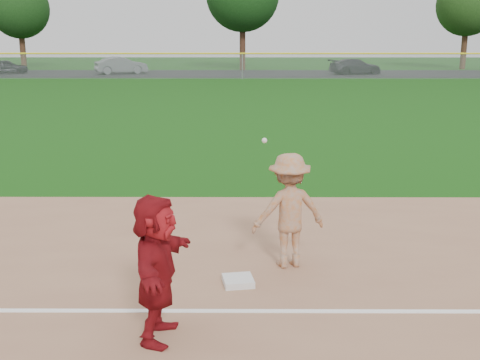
{
  "coord_description": "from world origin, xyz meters",
  "views": [
    {
      "loc": [
        0.05,
        -8.34,
        3.75
      ],
      "look_at": [
        0.0,
        1.5,
        1.3
      ],
      "focal_mm": 45.0,
      "sensor_mm": 36.0,
      "label": 1
    }
  ],
  "objects_px": {
    "car_left": "(6,67)",
    "car_mid": "(121,65)",
    "car_right": "(355,66)",
    "base_runner": "(156,268)",
    "first_base": "(238,281)"
  },
  "relations": [
    {
      "from": "car_left",
      "to": "car_mid",
      "type": "distance_m",
      "value": 10.24
    },
    {
      "from": "car_mid",
      "to": "car_left",
      "type": "bearing_deg",
      "value": 66.77
    },
    {
      "from": "car_mid",
      "to": "car_right",
      "type": "bearing_deg",
      "value": -114.15
    },
    {
      "from": "base_runner",
      "to": "car_left",
      "type": "relative_size",
      "value": 0.5
    },
    {
      "from": "first_base",
      "to": "car_left",
      "type": "bearing_deg",
      "value": 114.68
    },
    {
      "from": "base_runner",
      "to": "car_right",
      "type": "height_order",
      "value": "base_runner"
    },
    {
      "from": "car_left",
      "to": "car_mid",
      "type": "relative_size",
      "value": 0.81
    },
    {
      "from": "car_mid",
      "to": "car_right",
      "type": "distance_m",
      "value": 20.71
    },
    {
      "from": "car_left",
      "to": "car_right",
      "type": "height_order",
      "value": "car_right"
    },
    {
      "from": "base_runner",
      "to": "car_left",
      "type": "distance_m",
      "value": 51.38
    },
    {
      "from": "car_mid",
      "to": "first_base",
      "type": "bearing_deg",
      "value": 170.27
    },
    {
      "from": "base_runner",
      "to": "car_left",
      "type": "height_order",
      "value": "base_runner"
    },
    {
      "from": "car_left",
      "to": "first_base",
      "type": "bearing_deg",
      "value": -179.29
    },
    {
      "from": "car_mid",
      "to": "base_runner",
      "type": "bearing_deg",
      "value": 168.69
    },
    {
      "from": "base_runner",
      "to": "car_mid",
      "type": "relative_size",
      "value": 0.41
    }
  ]
}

